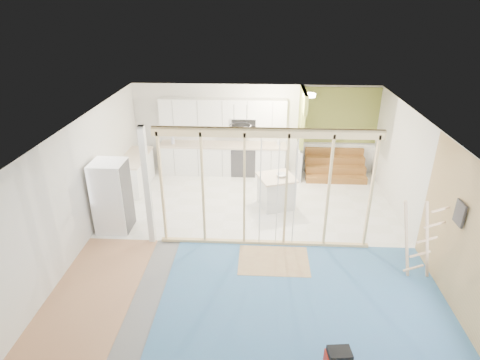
# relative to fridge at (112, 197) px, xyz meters

# --- Properties ---
(room) EXTENTS (7.01, 8.01, 2.61)m
(room) POSITION_rel_fridge_xyz_m (3.04, -0.45, 0.48)
(room) COLOR slate
(room) RESTS_ON ground
(floor_overlays) EXTENTS (7.00, 8.00, 0.03)m
(floor_overlays) POSITION_rel_fridge_xyz_m (3.12, -0.39, -0.81)
(floor_overlays) COLOR white
(floor_overlays) RESTS_ON room
(stud_frame) EXTENTS (4.66, 0.14, 2.60)m
(stud_frame) POSITION_rel_fridge_xyz_m (2.83, -0.45, 0.75)
(stud_frame) COLOR #E1BB89
(stud_frame) RESTS_ON room
(base_cabinets) EXTENTS (4.45, 2.24, 0.93)m
(base_cabinets) POSITION_rel_fridge_xyz_m (1.44, 2.91, -0.36)
(base_cabinets) COLOR white
(base_cabinets) RESTS_ON room
(upper_cabinets) EXTENTS (3.60, 0.41, 0.85)m
(upper_cabinets) POSITION_rel_fridge_xyz_m (2.20, 3.37, 1.00)
(upper_cabinets) COLOR white
(upper_cabinets) RESTS_ON room
(green_partition) EXTENTS (2.25, 1.51, 2.60)m
(green_partition) POSITION_rel_fridge_xyz_m (5.09, 3.21, 0.12)
(green_partition) COLOR olive
(green_partition) RESTS_ON room
(pot_rack) EXTENTS (0.52, 0.52, 0.72)m
(pot_rack) POSITION_rel_fridge_xyz_m (2.74, 1.44, 1.17)
(pot_rack) COLOR black
(pot_rack) RESTS_ON room
(sheathing_panel) EXTENTS (0.02, 4.00, 2.60)m
(sheathing_panel) POSITION_rel_fridge_xyz_m (6.52, -2.45, 0.48)
(sheathing_panel) COLOR tan
(sheathing_panel) RESTS_ON room
(electrical_panel) EXTENTS (0.04, 0.30, 0.40)m
(electrical_panel) POSITION_rel_fridge_xyz_m (6.47, -1.85, 0.83)
(electrical_panel) COLOR #37363B
(electrical_panel) RESTS_ON room
(ceiling_light) EXTENTS (0.32, 0.32, 0.08)m
(ceiling_light) POSITION_rel_fridge_xyz_m (4.44, 2.55, 1.72)
(ceiling_light) COLOR #FFEABF
(ceiling_light) RESTS_ON room
(fridge) EXTENTS (0.72, 0.69, 1.65)m
(fridge) POSITION_rel_fridge_xyz_m (0.00, 0.00, 0.00)
(fridge) COLOR white
(fridge) RESTS_ON room
(island) EXTENTS (1.07, 1.07, 0.82)m
(island) POSITION_rel_fridge_xyz_m (3.64, 1.28, -0.41)
(island) COLOR silver
(island) RESTS_ON room
(bowl) EXTENTS (0.34, 0.34, 0.06)m
(bowl) POSITION_rel_fridge_xyz_m (3.76, 1.29, 0.03)
(bowl) COLOR white
(bowl) RESTS_ON island
(soap_bottle_a) EXTENTS (0.11, 0.11, 0.27)m
(soap_bottle_a) POSITION_rel_fridge_xyz_m (0.70, 3.18, 0.24)
(soap_bottle_a) COLOR silver
(soap_bottle_a) RESTS_ON base_cabinets
(soap_bottle_b) EXTENTS (0.10, 0.10, 0.21)m
(soap_bottle_b) POSITION_rel_fridge_xyz_m (3.74, 3.27, 0.21)
(soap_bottle_b) COLOR silver
(soap_bottle_b) RESTS_ON base_cabinets
(toolbox) EXTENTS (0.39, 0.31, 0.34)m
(toolbox) POSITION_rel_fridge_xyz_m (4.40, -3.54, -0.66)
(toolbox) COLOR #A01A0E
(toolbox) RESTS_ON room
(ladder) EXTENTS (0.88, 0.12, 1.64)m
(ladder) POSITION_rel_fridge_xyz_m (6.13, -1.42, 0.02)
(ladder) COLOR #E1B68A
(ladder) RESTS_ON room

